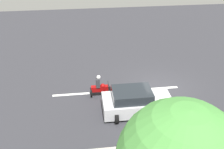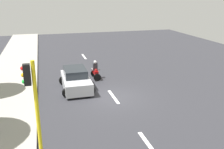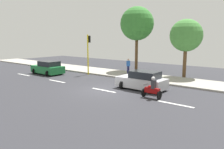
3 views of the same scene
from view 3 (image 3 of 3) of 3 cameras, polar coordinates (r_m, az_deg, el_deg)
ground_plane at (r=17.89m, az=-2.12°, el=-4.23°), size 40.00×60.00×0.10m
sidewalk at (r=23.49m, az=9.11°, el=-0.73°), size 4.00×60.00×0.15m
lane_stripe_north at (r=14.79m, az=15.89°, el=-7.31°), size 0.20×2.40×0.01m
lane_stripe_mid at (r=17.87m, az=-2.12°, el=-4.06°), size 0.20×2.40×0.01m
lane_stripe_south at (r=22.18m, az=-13.94°, el=-1.67°), size 0.20×2.40×0.01m
lane_stripe_far_south at (r=27.14m, az=-21.66°, el=-0.06°), size 0.20×2.40×0.01m
car_green at (r=26.67m, az=-16.07°, el=1.61°), size 2.35×3.95×1.52m
car_silver at (r=18.24m, az=7.72°, el=-1.60°), size 2.27×3.99×1.52m
motorcycle at (r=15.72m, az=10.21°, el=-3.70°), size 0.60×1.30×1.53m
pedestrian_near_signal at (r=25.08m, az=4.19°, el=2.28°), size 0.40×0.24×1.69m
traffic_light_corner at (r=25.35m, az=-6.06°, el=6.58°), size 0.49×0.24×4.50m
street_tree_north at (r=24.46m, az=18.43°, el=9.41°), size 3.33×3.33×6.06m
street_tree_south at (r=27.94m, az=6.40°, el=12.77°), size 4.08×4.08×7.89m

